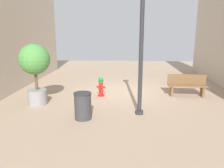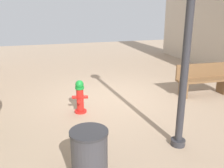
{
  "view_description": "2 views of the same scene",
  "coord_description": "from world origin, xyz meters",
  "px_view_note": "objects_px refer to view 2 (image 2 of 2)",
  "views": [
    {
      "loc": [
        0.0,
        10.08,
        2.77
      ],
      "look_at": [
        0.46,
        1.85,
        0.81
      ],
      "focal_mm": 34.93,
      "sensor_mm": 36.0,
      "label": 1
    },
    {
      "loc": [
        1.92,
        6.56,
        2.6
      ],
      "look_at": [
        0.47,
        1.78,
        1.02
      ],
      "focal_mm": 39.31,
      "sensor_mm": 36.0,
      "label": 2
    }
  ],
  "objects_px": {
    "bench_near": "(203,79)",
    "street_lamp": "(191,5)",
    "fire_hydrant": "(80,97)",
    "trash_bin": "(90,157)"
  },
  "relations": [
    {
      "from": "bench_near",
      "to": "street_lamp",
      "type": "xyz_separation_m",
      "value": [
        2.26,
        2.39,
        2.14
      ]
    },
    {
      "from": "bench_near",
      "to": "street_lamp",
      "type": "distance_m",
      "value": 3.93
    },
    {
      "from": "bench_near",
      "to": "street_lamp",
      "type": "bearing_deg",
      "value": 46.56
    },
    {
      "from": "street_lamp",
      "to": "fire_hydrant",
      "type": "bearing_deg",
      "value": -53.47
    },
    {
      "from": "street_lamp",
      "to": "bench_near",
      "type": "bearing_deg",
      "value": -133.44
    },
    {
      "from": "street_lamp",
      "to": "trash_bin",
      "type": "xyz_separation_m",
      "value": [
        1.87,
        0.55,
        -2.19
      ]
    },
    {
      "from": "fire_hydrant",
      "to": "street_lamp",
      "type": "distance_m",
      "value": 3.43
    },
    {
      "from": "bench_near",
      "to": "trash_bin",
      "type": "height_order",
      "value": "bench_near"
    },
    {
      "from": "bench_near",
      "to": "street_lamp",
      "type": "relative_size",
      "value": 0.4
    },
    {
      "from": "fire_hydrant",
      "to": "trash_bin",
      "type": "height_order",
      "value": "trash_bin"
    }
  ]
}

